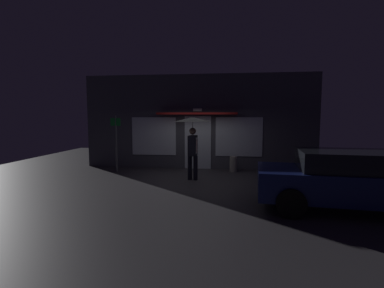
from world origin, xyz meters
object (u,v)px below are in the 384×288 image
at_px(person_with_umbrella, 193,130).
at_px(parked_car, 353,180).
at_px(street_sign_post, 116,140).
at_px(sidewalk_bollard, 233,164).

height_order(person_with_umbrella, parked_car, person_with_umbrella).
bearing_deg(street_sign_post, sidewalk_bollard, 7.10).
bearing_deg(parked_car, street_sign_post, 158.47).
bearing_deg(street_sign_post, parked_car, -26.95).
distance_m(parked_car, street_sign_post, 8.12).
distance_m(person_with_umbrella, street_sign_post, 3.35).
height_order(parked_car, sidewalk_bollard, parked_car).
distance_m(parked_car, sidewalk_bollard, 5.02).
xyz_separation_m(parked_car, street_sign_post, (-7.23, 3.67, 0.55)).
relative_size(person_with_umbrella, street_sign_post, 0.97).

